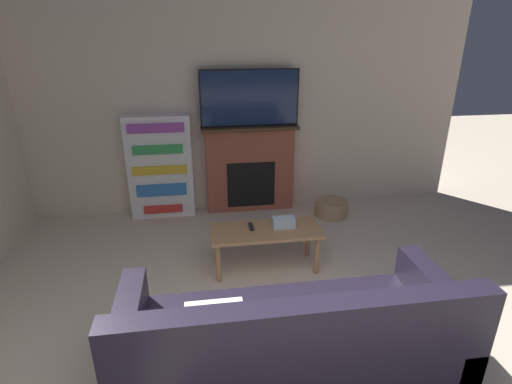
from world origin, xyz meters
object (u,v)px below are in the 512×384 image
fireplace (250,168)px  coffee_table (266,235)px  couch (291,344)px  storage_basket (331,208)px  tv (250,98)px  bookshelf (161,167)px

fireplace → coffee_table: 1.52m
fireplace → couch: 2.92m
coffee_table → storage_basket: 1.56m
tv → storage_basket: size_ratio=2.92×
coffee_table → fireplace: bearing=88.1°
tv → couch: (-0.12, -2.89, -1.20)m
couch → coffee_table: (0.07, 1.40, 0.09)m
coffee_table → bookshelf: size_ratio=0.83×
tv → storage_basket: bearing=-20.2°
bookshelf → fireplace: bearing=1.1°
fireplace → storage_basket: 1.19m
couch → fireplace: bearing=87.6°
bookshelf → couch: bearing=-70.4°
fireplace → coffee_table: bearing=-91.9°
couch → bookshelf: bookshelf is taller
couch → bookshelf: size_ratio=1.72×
tv → storage_basket: tv is taller
couch → tv: bearing=87.6°
coffee_table → bookshelf: bookshelf is taller
coffee_table → tv: bearing=88.1°
bookshelf → storage_basket: (2.17, -0.37, -0.56)m
tv → bookshelf: (-1.15, -0.00, -0.83)m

